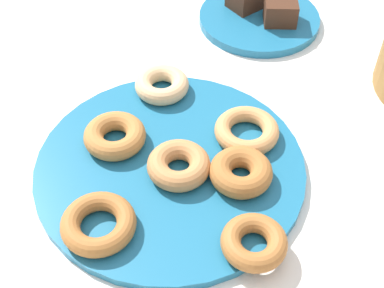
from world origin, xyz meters
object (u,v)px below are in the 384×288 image
at_px(cake_plate, 259,19).
at_px(brownie_far, 280,11).
at_px(donut_3, 254,242).
at_px(donut_0, 115,136).
at_px(donut_plate, 170,167).
at_px(donut_2, 179,165).
at_px(donut_6, 98,224).
at_px(donut_1, 162,85).
at_px(donut_4, 241,172).
at_px(donut_5, 247,131).

xyz_separation_m(cake_plate, brownie_far, (0.03, 0.03, 0.03)).
bearing_deg(cake_plate, donut_3, -21.08).
xyz_separation_m(donut_0, cake_plate, (-0.23, 0.29, -0.02)).
bearing_deg(cake_plate, donut_plate, -38.51).
xyz_separation_m(donut_0, donut_2, (0.07, 0.07, 0.00)).
distance_m(donut_0, donut_6, 0.14).
bearing_deg(donut_1, donut_2, -5.40).
relative_size(donut_4, donut_5, 0.91).
relative_size(donut_plate, donut_1, 4.44).
height_order(donut_0, donut_6, donut_0).
height_order(donut_3, donut_6, same).
relative_size(donut_1, cake_plate, 0.38).
relative_size(donut_2, cake_plate, 0.39).
height_order(donut_0, donut_4, donut_4).
height_order(donut_3, brownie_far, brownie_far).
bearing_deg(donut_plate, donut_6, -53.37).
height_order(donut_3, cake_plate, donut_3).
bearing_deg(donut_1, donut_6, -29.96).
xyz_separation_m(donut_4, donut_5, (-0.07, 0.03, -0.00)).
xyz_separation_m(donut_2, donut_6, (0.06, -0.11, -0.00)).
bearing_deg(donut_6, donut_2, 118.56).
distance_m(donut_2, donut_4, 0.08).
relative_size(donut_1, donut_4, 0.99).
xyz_separation_m(donut_3, brownie_far, (-0.42, 0.20, 0.01)).
xyz_separation_m(donut_1, donut_6, (0.22, -0.13, -0.00)).
bearing_deg(donut_6, donut_1, 150.04).
bearing_deg(donut_6, donut_4, 98.86).
height_order(cake_plate, brownie_far, brownie_far).
distance_m(donut_4, donut_6, 0.19).
xyz_separation_m(donut_plate, cake_plate, (-0.29, 0.23, 0.00)).
height_order(donut_1, donut_3, donut_1).
relative_size(donut_2, donut_5, 0.93).
height_order(donut_5, cake_plate, donut_5).
height_order(donut_plate, donut_0, donut_0).
distance_m(donut_1, donut_6, 0.26).
xyz_separation_m(donut_0, donut_6, (0.13, -0.04, -0.00)).
height_order(donut_plate, donut_4, donut_4).
bearing_deg(cake_plate, donut_0, -51.43).
bearing_deg(donut_5, donut_0, -101.64).
distance_m(donut_1, donut_5, 0.15).
height_order(donut_0, donut_3, donut_0).
bearing_deg(donut_plate, cake_plate, 141.49).
relative_size(donut_0, donut_6, 0.94).
bearing_deg(donut_5, donut_2, -70.31).
distance_m(donut_plate, donut_5, 0.12).
distance_m(donut_plate, brownie_far, 0.37).
bearing_deg(cake_plate, brownie_far, 45.00).
bearing_deg(donut_4, donut_2, -113.95).
bearing_deg(donut_6, donut_3, 66.66).
height_order(donut_0, donut_5, donut_0).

